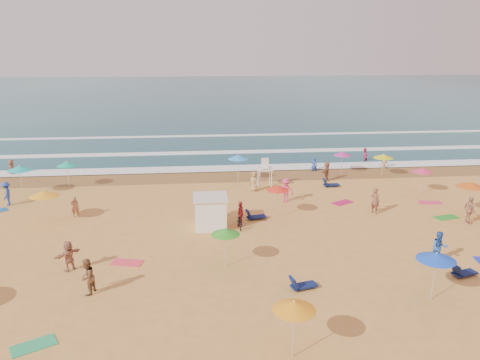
{
  "coord_description": "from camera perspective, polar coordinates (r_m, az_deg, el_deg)",
  "views": [
    {
      "loc": [
        -3.23,
        -28.48,
        11.52
      ],
      "look_at": [
        0.1,
        6.0,
        1.5
      ],
      "focal_mm": 35.0,
      "sensor_mm": 36.0,
      "label": 1
    }
  ],
  "objects": [
    {
      "name": "ground",
      "position": [
        30.89,
        0.89,
        -5.77
      ],
      "size": [
        220.0,
        220.0,
        0.0
      ],
      "primitive_type": "plane",
      "color": "gold",
      "rests_on": "ground"
    },
    {
      "name": "ocean",
      "position": [
        113.11,
        -3.92,
        10.25
      ],
      "size": [
        220.0,
        140.0,
        0.18
      ],
      "primitive_type": "cube",
      "color": "#0C4756",
      "rests_on": "ground"
    },
    {
      "name": "wet_sand",
      "position": [
        42.69,
        -0.98,
        0.48
      ],
      "size": [
        220.0,
        220.0,
        0.0
      ],
      "primitive_type": "plane",
      "color": "olive",
      "rests_on": "ground"
    },
    {
      "name": "surf_foam",
      "position": [
        51.19,
        -1.77,
        3.24
      ],
      "size": [
        200.0,
        18.7,
        0.05
      ],
      "color": "white",
      "rests_on": "ground"
    },
    {
      "name": "cabana",
      "position": [
        30.64,
        -3.62,
        -3.98
      ],
      "size": [
        2.0,
        2.0,
        2.0
      ],
      "primitive_type": "cube",
      "color": "white",
      "rests_on": "ground"
    },
    {
      "name": "cabana_roof",
      "position": [
        30.29,
        -3.66,
        -2.1
      ],
      "size": [
        2.2,
        2.2,
        0.12
      ],
      "primitive_type": "cube",
      "color": "silver",
      "rests_on": "cabana"
    },
    {
      "name": "bicycle",
      "position": [
        30.66,
        -0.02,
        -5.03
      ],
      "size": [
        0.61,
        1.71,
        0.89
      ],
      "primitive_type": "imported",
      "rotation": [
        0.0,
        0.0,
        -0.01
      ],
      "color": "black",
      "rests_on": "ground"
    },
    {
      "name": "lifeguard_stand",
      "position": [
        39.24,
        3.05,
        0.63
      ],
      "size": [
        1.2,
        1.2,
        2.1
      ],
      "primitive_type": null,
      "color": "white",
      "rests_on": "ground"
    },
    {
      "name": "beach_umbrellas",
      "position": [
        31.07,
        1.92,
        -1.52
      ],
      "size": [
        60.53,
        27.5,
        0.81
      ],
      "color": "#359CF0",
      "rests_on": "ground"
    },
    {
      "name": "loungers",
      "position": [
        29.98,
        17.8,
        -6.93
      ],
      "size": [
        52.14,
        19.61,
        0.34
      ],
      "color": "#0F144B",
      "rests_on": "ground"
    },
    {
      "name": "towels",
      "position": [
        29.0,
        3.95,
        -7.28
      ],
      "size": [
        48.25,
        18.06,
        0.03
      ],
      "color": "red",
      "rests_on": "ground"
    },
    {
      "name": "beachgoers",
      "position": [
        34.64,
        1.48,
        -1.86
      ],
      "size": [
        35.85,
        25.7,
        2.12
      ],
      "color": "#2545B0",
      "rests_on": "ground"
    }
  ]
}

